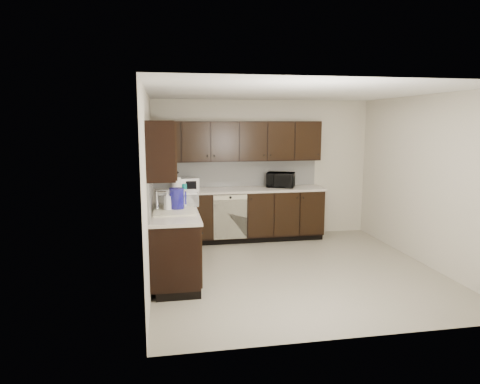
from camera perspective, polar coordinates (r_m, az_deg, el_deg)
name	(u,v)px	position (r m, az deg, el deg)	size (l,w,h in m)	color
floor	(294,270)	(6.30, 7.16, -10.27)	(4.00, 4.00, 0.00)	gray
ceiling	(297,92)	(5.96, 7.66, 13.05)	(4.00, 4.00, 0.00)	white
wall_back	(263,169)	(7.92, 3.03, 3.09)	(4.00, 0.02, 2.50)	beige
wall_left	(149,188)	(5.73, -12.05, 0.54)	(0.02, 4.00, 2.50)	beige
wall_right	(426,181)	(6.87, 23.51, 1.40)	(0.02, 4.00, 2.50)	beige
wall_front	(360,214)	(4.17, 15.71, -2.82)	(4.00, 0.02, 2.50)	beige
lower_cabinets	(215,227)	(7.02, -3.39, -4.64)	(3.00, 2.80, 0.90)	black
countertop	(214,196)	(6.92, -3.45, -0.57)	(3.03, 2.83, 0.04)	#BDB3A5
backsplash	(200,179)	(7.06, -5.36, 1.75)	(3.00, 2.80, 0.48)	silver
upper_cabinets	(207,143)	(6.91, -4.39, 6.51)	(3.00, 2.80, 0.70)	black
dishwasher	(230,214)	(7.32, -1.30, -2.98)	(0.58, 0.04, 0.78)	beige
sink	(174,215)	(5.78, -8.76, -3.01)	(0.54, 0.82, 0.42)	beige
microwave	(281,180)	(7.76, 5.45, 1.63)	(0.48, 0.33, 0.27)	black
soap_bottle_a	(183,200)	(5.93, -7.59, -1.04)	(0.10, 0.10, 0.21)	gray
soap_bottle_b	(167,201)	(5.72, -9.65, -1.17)	(0.10, 0.11, 0.27)	gray
toaster_oven	(188,184)	(7.43, -6.97, 1.06)	(0.34, 0.25, 0.22)	silver
storage_bin	(178,199)	(6.05, -8.31, -0.94)	(0.50, 0.37, 0.20)	white
blue_pitcher	(177,199)	(5.76, -8.43, -0.95)	(0.20, 0.20, 0.29)	#140F8E
teal_tumbler	(184,189)	(6.98, -7.42, 0.36)	(0.08, 0.08, 0.18)	#0D948F
paper_towel_roll	(177,188)	(6.62, -8.46, 0.51)	(0.15, 0.15, 0.32)	silver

